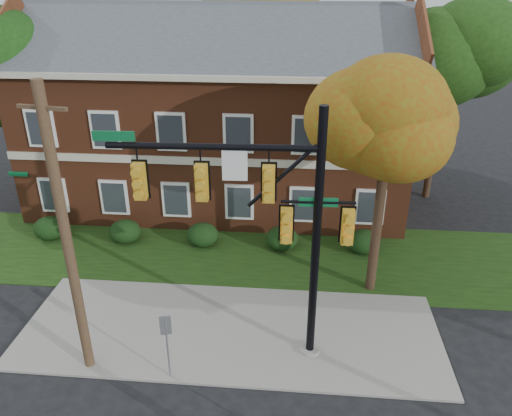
# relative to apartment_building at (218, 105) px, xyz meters

# --- Properties ---
(ground) EXTENTS (120.00, 120.00, 0.00)m
(ground) POSITION_rel_apartment_building_xyz_m (2.00, -11.95, -4.99)
(ground) COLOR black
(ground) RESTS_ON ground
(sidewalk) EXTENTS (14.00, 5.00, 0.08)m
(sidewalk) POSITION_rel_apartment_building_xyz_m (2.00, -10.95, -4.95)
(sidewalk) COLOR gray
(sidewalk) RESTS_ON ground
(grass_strip) EXTENTS (30.00, 6.00, 0.04)m
(grass_strip) POSITION_rel_apartment_building_xyz_m (2.00, -5.95, -4.97)
(grass_strip) COLOR #193811
(grass_strip) RESTS_ON ground
(apartment_building) EXTENTS (18.80, 8.80, 9.74)m
(apartment_building) POSITION_rel_apartment_building_xyz_m (0.00, 0.00, 0.00)
(apartment_building) COLOR brown
(apartment_building) RESTS_ON ground
(hedge_far_left) EXTENTS (1.40, 1.26, 1.05)m
(hedge_far_left) POSITION_rel_apartment_building_xyz_m (-7.00, -5.25, -4.46)
(hedge_far_left) COLOR black
(hedge_far_left) RESTS_ON ground
(hedge_left) EXTENTS (1.40, 1.26, 1.05)m
(hedge_left) POSITION_rel_apartment_building_xyz_m (-3.50, -5.25, -4.46)
(hedge_left) COLOR black
(hedge_left) RESTS_ON ground
(hedge_center) EXTENTS (1.40, 1.26, 1.05)m
(hedge_center) POSITION_rel_apartment_building_xyz_m (0.00, -5.25, -4.46)
(hedge_center) COLOR black
(hedge_center) RESTS_ON ground
(hedge_right) EXTENTS (1.40, 1.26, 1.05)m
(hedge_right) POSITION_rel_apartment_building_xyz_m (3.50, -5.25, -4.46)
(hedge_right) COLOR black
(hedge_right) RESTS_ON ground
(hedge_far_right) EXTENTS (1.40, 1.26, 1.05)m
(hedge_far_right) POSITION_rel_apartment_building_xyz_m (7.00, -5.25, -4.46)
(hedge_far_right) COLOR black
(hedge_far_right) RESTS_ON ground
(tree_near_right) EXTENTS (4.50, 4.25, 8.58)m
(tree_near_right) POSITION_rel_apartment_building_xyz_m (7.22, -8.09, 1.68)
(tree_near_right) COLOR black
(tree_near_right) RESTS_ON ground
(tree_left_rear) EXTENTS (5.40, 5.10, 8.88)m
(tree_left_rear) POSITION_rel_apartment_building_xyz_m (-9.73, -1.12, 1.69)
(tree_left_rear) COLOR black
(tree_left_rear) RESTS_ON ground
(tree_right_rear) EXTENTS (6.30, 5.95, 10.62)m
(tree_right_rear) POSITION_rel_apartment_building_xyz_m (11.31, 0.86, 3.13)
(tree_right_rear) COLOR black
(tree_right_rear) RESTS_ON ground
(tree_far_rear) EXTENTS (6.84, 6.46, 11.52)m
(tree_far_rear) POSITION_rel_apartment_building_xyz_m (1.34, 7.84, 3.86)
(tree_far_rear) COLOR black
(tree_far_rear) RESTS_ON ground
(traffic_signal) EXTENTS (7.16, 0.68, 7.99)m
(traffic_signal) POSITION_rel_apartment_building_xyz_m (3.23, -11.80, -0.03)
(traffic_signal) COLOR gray
(traffic_signal) RESTS_ON ground
(utility_pole) EXTENTS (1.36, 0.34, 8.76)m
(utility_pole) POSITION_rel_apartment_building_xyz_m (-2.10, -12.94, -0.54)
(utility_pole) COLOR #473121
(utility_pole) RESTS_ON ground
(sign_post) EXTENTS (0.33, 0.12, 2.28)m
(sign_post) POSITION_rel_apartment_building_xyz_m (0.50, -13.21, -3.44)
(sign_post) COLOR slate
(sign_post) RESTS_ON ground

